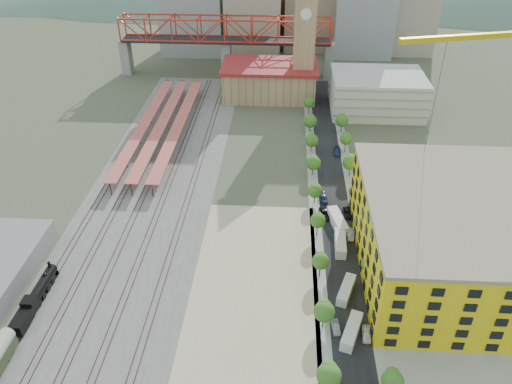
# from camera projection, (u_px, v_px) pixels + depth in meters

# --- Properties ---
(ground) EXTENTS (400.00, 400.00, 0.00)m
(ground) POSITION_uv_depth(u_px,v_px,m) (276.00, 211.00, 135.27)
(ground) COLOR #474C38
(ground) RESTS_ON ground
(ballast_strip) EXTENTS (36.00, 165.00, 0.06)m
(ballast_strip) POSITION_uv_depth(u_px,v_px,m) (160.00, 174.00, 151.74)
(ballast_strip) COLOR #605E59
(ballast_strip) RESTS_ON ground
(dirt_lot) EXTENTS (28.00, 67.00, 0.06)m
(dirt_lot) POSITION_uv_depth(u_px,v_px,m) (254.00, 293.00, 109.10)
(dirt_lot) COLOR tan
(dirt_lot) RESTS_ON ground
(street_asphalt) EXTENTS (12.00, 170.00, 0.06)m
(street_asphalt) POSITION_uv_depth(u_px,v_px,m) (332.00, 184.00, 147.00)
(street_asphalt) COLOR black
(street_asphalt) RESTS_ON ground
(sidewalk_west) EXTENTS (3.00, 170.00, 0.04)m
(sidewalk_west) POSITION_uv_depth(u_px,v_px,m) (313.00, 183.00, 147.28)
(sidewalk_west) COLOR gray
(sidewalk_west) RESTS_ON ground
(sidewalk_east) EXTENTS (3.00, 170.00, 0.04)m
(sidewalk_east) POSITION_uv_depth(u_px,v_px,m) (351.00, 184.00, 146.72)
(sidewalk_east) COLOR gray
(sidewalk_east) RESTS_ON ground
(construction_pad) EXTENTS (50.00, 90.00, 0.06)m
(construction_pad) POSITION_uv_depth(u_px,v_px,m) (467.00, 267.00, 116.23)
(construction_pad) COLOR gray
(construction_pad) RESTS_ON ground
(rail_tracks) EXTENTS (26.56, 160.00, 0.18)m
(rail_tracks) POSITION_uv_depth(u_px,v_px,m) (154.00, 173.00, 151.76)
(rail_tracks) COLOR #382B23
(rail_tracks) RESTS_ON ground
(platform_canopies) EXTENTS (16.00, 80.00, 4.12)m
(platform_canopies) POSITION_uv_depth(u_px,v_px,m) (162.00, 123.00, 172.85)
(platform_canopies) COLOR #CA4E4F
(platform_canopies) RESTS_ON ground
(station_hall) EXTENTS (38.00, 24.00, 13.10)m
(station_hall) POSITION_uv_depth(u_px,v_px,m) (270.00, 80.00, 200.53)
(station_hall) COLOR tan
(station_hall) RESTS_ON ground
(clock_tower) EXTENTS (12.00, 12.00, 52.00)m
(clock_tower) POSITION_uv_depth(u_px,v_px,m) (305.00, 26.00, 186.18)
(clock_tower) COLOR tan
(clock_tower) RESTS_ON ground
(parking_garage) EXTENTS (34.00, 26.00, 14.00)m
(parking_garage) POSITION_uv_depth(u_px,v_px,m) (377.00, 93.00, 188.22)
(parking_garage) COLOR silver
(parking_garage) RESTS_ON ground
(truss_bridge) EXTENTS (94.00, 9.60, 25.60)m
(truss_bridge) POSITION_uv_depth(u_px,v_px,m) (226.00, 33.00, 214.15)
(truss_bridge) COLOR gray
(truss_bridge) RESTS_ON ground
(construction_building) EXTENTS (44.60, 50.60, 18.80)m
(construction_building) POSITION_uv_depth(u_px,v_px,m) (463.00, 235.00, 111.27)
(construction_building) COLOR yellow
(construction_building) RESTS_ON ground
(street_trees) EXTENTS (15.40, 124.40, 8.00)m
(street_trees) POSITION_uv_depth(u_px,v_px,m) (334.00, 203.00, 138.64)
(street_trees) COLOR #2A691F
(street_trees) RESTS_ON ground
(skyline) EXTENTS (133.00, 46.00, 60.00)m
(skyline) POSITION_uv_depth(u_px,v_px,m) (300.00, 4.00, 241.58)
(skyline) COLOR #9EA0A3
(skyline) RESTS_ON ground
(distant_hills) EXTENTS (647.00, 264.00, 227.00)m
(distant_hills) POSITION_uv_depth(u_px,v_px,m) (340.00, 106.00, 393.92)
(distant_hills) COLOR #4C6B59
(distant_hills) RESTS_ON ground
(locomotive) EXTENTS (2.60, 20.07, 5.02)m
(locomotive) POSITION_uv_depth(u_px,v_px,m) (37.00, 296.00, 105.87)
(locomotive) COLOR black
(locomotive) RESTS_ON ground
(site_trailer_a) EXTENTS (5.41, 9.55, 2.54)m
(site_trailer_a) POSITION_uv_depth(u_px,v_px,m) (352.00, 331.00, 98.57)
(site_trailer_a) COLOR silver
(site_trailer_a) RESTS_ON ground
(site_trailer_b) EXTENTS (5.04, 9.01, 2.39)m
(site_trailer_b) POSITION_uv_depth(u_px,v_px,m) (346.00, 290.00, 108.31)
(site_trailer_b) COLOR silver
(site_trailer_b) RESTS_ON ground
(site_trailer_c) EXTENTS (2.92, 9.71, 2.63)m
(site_trailer_c) POSITION_uv_depth(u_px,v_px,m) (340.00, 243.00, 121.68)
(site_trailer_c) COLOR silver
(site_trailer_c) RESTS_ON ground
(site_trailer_d) EXTENTS (5.06, 10.75, 2.85)m
(site_trailer_d) POSITION_uv_depth(u_px,v_px,m) (338.00, 221.00, 129.02)
(site_trailer_d) COLOR silver
(site_trailer_d) RESTS_ON ground
(car_1) EXTENTS (1.90, 4.26, 1.36)m
(car_1) POSITION_uv_depth(u_px,v_px,m) (335.00, 327.00, 100.24)
(car_1) COLOR gray
(car_1) RESTS_ON ground
(car_2) EXTENTS (3.20, 5.97, 1.59)m
(car_2) POSITION_uv_depth(u_px,v_px,m) (325.00, 214.00, 133.01)
(car_2) COLOR black
(car_2) RESTS_ON ground
(car_3) EXTENTS (2.55, 5.14, 1.44)m
(car_3) POSITION_uv_depth(u_px,v_px,m) (323.00, 199.00, 139.14)
(car_3) COLOR navy
(car_3) RESTS_ON ground
(car_4) EXTENTS (2.10, 4.55, 1.51)m
(car_4) POSITION_uv_depth(u_px,v_px,m) (367.00, 334.00, 98.66)
(car_4) COLOR white
(car_4) RESTS_ON ground
(car_5) EXTENTS (2.06, 4.98, 1.60)m
(car_5) POSITION_uv_depth(u_px,v_px,m) (351.00, 234.00, 125.43)
(car_5) COLOR #9E9EA3
(car_5) RESTS_ON ground
(car_6) EXTENTS (2.77, 5.32, 1.43)m
(car_6) POSITION_uv_depth(u_px,v_px,m) (347.00, 213.00, 133.46)
(car_6) COLOR black
(car_6) RESTS_ON ground
(car_7) EXTENTS (2.42, 5.56, 1.59)m
(car_7) POSITION_uv_depth(u_px,v_px,m) (337.00, 152.00, 162.09)
(car_7) COLOR navy
(car_7) RESTS_ON ground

